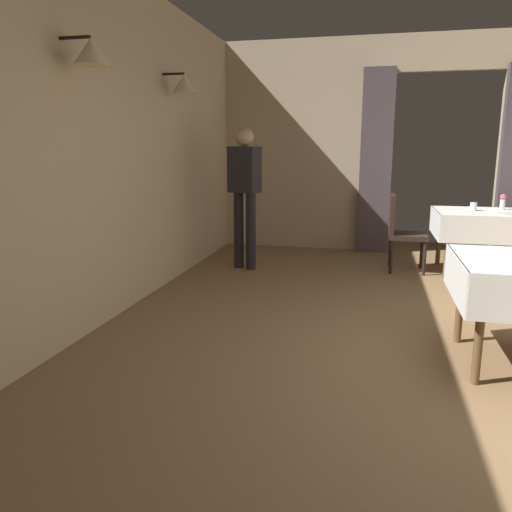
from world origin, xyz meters
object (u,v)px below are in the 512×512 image
at_px(plate_far_b, 506,214).
at_px(flower_vase_far, 503,201).
at_px(dining_table_far, 499,220).
at_px(glass_far_c, 473,206).
at_px(person_waiter_by_doorway, 244,186).
at_px(chair_far_left, 401,229).

bearing_deg(plate_far_b, flower_vase_far, 82.47).
distance_m(dining_table_far, flower_vase_far, 0.30).
distance_m(plate_far_b, glass_far_c, 0.43).
bearing_deg(flower_vase_far, dining_table_far, -107.66).
xyz_separation_m(dining_table_far, person_waiter_by_doorway, (-2.99, -0.40, 0.37)).
xyz_separation_m(glass_far_c, person_waiter_by_doorway, (-2.70, -0.43, 0.22)).
xyz_separation_m(dining_table_far, flower_vase_far, (0.07, 0.21, 0.20)).
relative_size(chair_far_left, plate_far_b, 3.92).
xyz_separation_m(chair_far_left, glass_far_c, (0.82, 0.13, 0.28)).
distance_m(flower_vase_far, glass_far_c, 0.40).
distance_m(flower_vase_far, plate_far_b, 0.49).
relative_size(glass_far_c, person_waiter_by_doorway, 0.06).
relative_size(dining_table_far, flower_vase_far, 7.61).
bearing_deg(dining_table_far, chair_far_left, -175.40).
bearing_deg(person_waiter_by_doorway, plate_far_b, 2.46).
distance_m(dining_table_far, glass_far_c, 0.33).
distance_m(dining_table_far, chair_far_left, 1.12).
relative_size(chair_far_left, person_waiter_by_doorway, 0.54).
bearing_deg(plate_far_b, person_waiter_by_doorway, -177.54).
xyz_separation_m(dining_table_far, plate_far_b, (0.00, -0.27, 0.10)).
height_order(dining_table_far, glass_far_c, glass_far_c).
bearing_deg(glass_far_c, flower_vase_far, 26.07).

